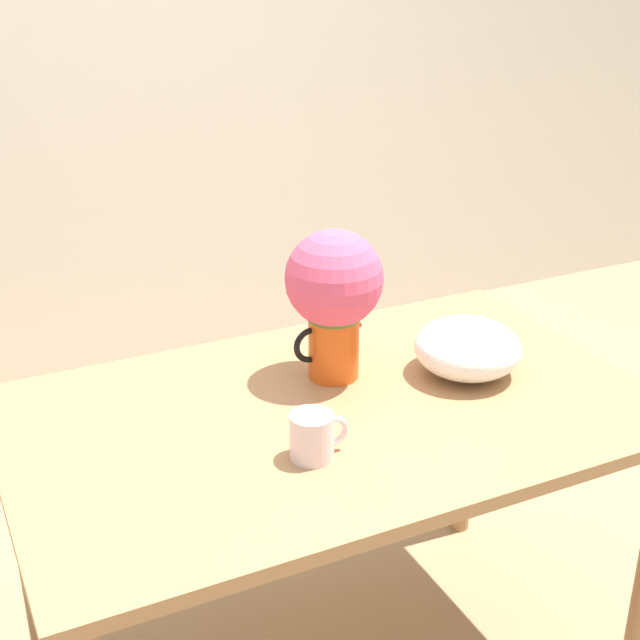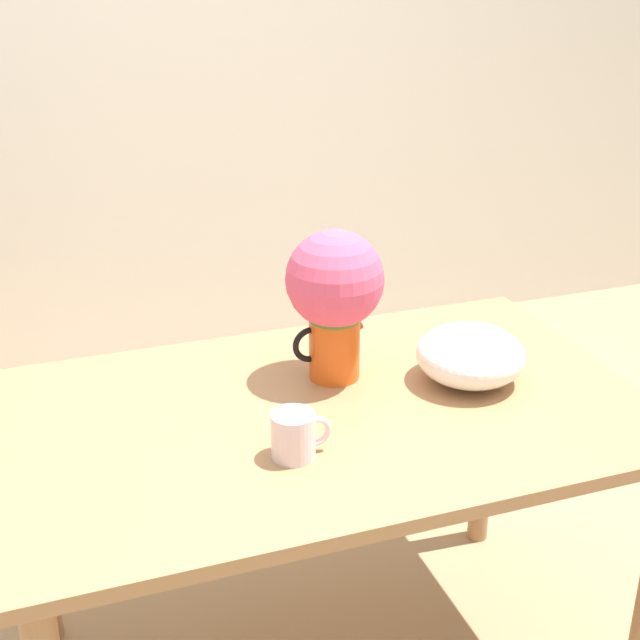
% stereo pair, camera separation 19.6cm
% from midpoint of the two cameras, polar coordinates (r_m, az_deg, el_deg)
% --- Properties ---
extents(wall_back, '(8.00, 0.05, 2.60)m').
position_cam_midpoint_polar(wall_back, '(3.58, -15.56, 16.61)').
color(wall_back, silver).
rests_on(wall_back, ground_plane).
extents(table, '(1.37, 0.85, 0.76)m').
position_cam_midpoint_polar(table, '(1.96, -2.12, -8.28)').
color(table, '#A3754C').
rests_on(table, ground_plane).
extents(flower_vase, '(0.22, 0.22, 0.35)m').
position_cam_midpoint_polar(flower_vase, '(1.95, -1.98, 1.77)').
color(flower_vase, '#E05619').
rests_on(flower_vase, table).
extents(coffee_mug, '(0.12, 0.09, 0.09)m').
position_cam_midpoint_polar(coffee_mug, '(1.72, -3.73, -7.51)').
color(coffee_mug, silver).
rests_on(coffee_mug, table).
extents(white_bowl, '(0.24, 0.24, 0.13)m').
position_cam_midpoint_polar(white_bowl, '(2.03, 6.72, -1.86)').
color(white_bowl, white).
rests_on(white_bowl, table).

